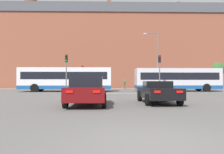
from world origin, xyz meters
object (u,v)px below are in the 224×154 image
Objects in this scene: bus_crossing_lead at (177,79)px; traffic_light_near_right at (160,68)px; car_roadster_right at (158,92)px; pedestrian_walking_west at (125,84)px; bus_crossing_trailing at (66,79)px; traffic_light_far_left at (82,73)px; pedestrian_waiting at (108,83)px; traffic_light_far_right at (143,75)px; traffic_light_near_left at (66,67)px; car_saloon_left at (87,91)px; street_lamp_junction at (155,56)px; pedestrian_walking_east at (56,84)px.

traffic_light_near_right reaches higher than bus_crossing_lead.
pedestrian_walking_west is (0.15, 25.86, 0.25)m from car_roadster_right.
bus_crossing_trailing is 2.82× the size of traffic_light_far_left.
pedestrian_waiting is (-2.91, 26.97, 0.41)m from car_roadster_right.
pedestrian_waiting is (-6.17, 1.67, -1.40)m from traffic_light_far_right.
traffic_light_near_left is at bearing -90.64° from traffic_light_far_left.
bus_crossing_trailing is at bearing -95.05° from traffic_light_far_left.
traffic_light_near_right is at bearing -53.30° from traffic_light_far_left.
traffic_light_far_left is at bearing 53.09° from bus_crossing_lead.
pedestrian_waiting is 1.16× the size of pedestrian_walking_west.
pedestrian_waiting is (1.16, 28.04, 0.29)m from car_saloon_left.
bus_crossing_trailing is at bearing 91.33° from bus_crossing_lead.
car_roadster_right is at bearing 158.23° from bus_crossing_lead.
traffic_light_near_right is at bearing 59.27° from pedestrian_waiting.
pedestrian_walking_west is (3.05, -1.11, -0.17)m from pedestrian_waiting.
traffic_light_far_right is 0.48× the size of street_lamp_junction.
traffic_light_near_left is 11.46m from street_lamp_junction.
bus_crossing_trailing reaches higher than pedestrian_walking_east.
car_saloon_left is 0.38× the size of bus_crossing_trailing.
bus_crossing_trailing is (-8.19, 14.86, 0.94)m from car_roadster_right.
bus_crossing_lead is (10.14, 16.26, 0.79)m from car_saloon_left.
traffic_light_near_left is 1.00× the size of traffic_light_near_right.
bus_crossing_lead is 5.90× the size of pedestrian_waiting.
traffic_light_near_left is 16.78m from pedestrian_walking_west.
traffic_light_far_left is at bearing 156.86° from pedestrian_walking_west.
street_lamp_junction is (10.46, -10.29, 1.88)m from traffic_light_far_left.
traffic_light_near_right is (-3.14, -3.66, 1.26)m from bus_crossing_lead.
bus_crossing_trailing is 11.76m from street_lamp_junction.
traffic_light_far_right is (-2.80, 10.10, 0.90)m from bus_crossing_lead.
traffic_light_near_right is at bearing 60.51° from car_saloon_left.
bus_crossing_lead is (6.07, 15.20, 0.91)m from car_roadster_right.
street_lamp_junction is at bearing -44.55° from traffic_light_far_left.
car_roadster_right is 26.33m from traffic_light_far_left.
traffic_light_far_left reaches higher than traffic_light_far_right.
pedestrian_walking_east is at bearing -42.38° from pedestrian_waiting.
traffic_light_near_right reaches higher than pedestrian_walking_east.
traffic_light_near_left reaches higher than car_saloon_left.
pedestrian_waiting is at bearing 131.96° from pedestrian_walking_west.
street_lamp_junction is (7.25, 16.00, 3.82)m from car_saloon_left.
traffic_light_near_left is 0.55× the size of street_lamp_junction.
pedestrian_walking_east is at bearing 19.66° from bus_crossing_trailing.
pedestrian_walking_east is (-15.18, 10.59, -3.70)m from street_lamp_junction.
car_roadster_right is 1.09× the size of traffic_light_far_left.
pedestrian_waiting is at bearing 95.60° from car_roadster_right.
traffic_light_far_right is at bearing 82.09° from car_roadster_right.
traffic_light_far_right is (10.71, 14.28, -0.35)m from traffic_light_near_left.
street_lamp_junction is at bearing 77.44° from car_roadster_right.
traffic_light_far_left is (-10.55, -0.08, 0.25)m from traffic_light_far_right.
traffic_light_far_left is at bearing 126.70° from traffic_light_near_right.
traffic_light_far_left is at bearing 96.51° from car_saloon_left.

